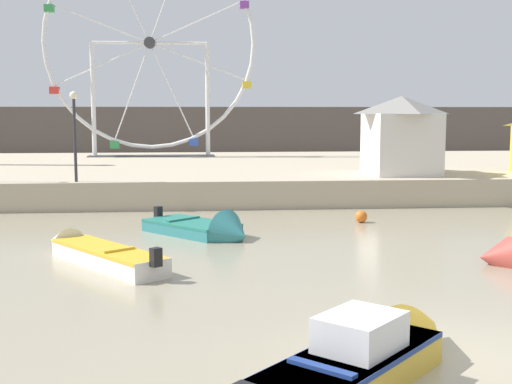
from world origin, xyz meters
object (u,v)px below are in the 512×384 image
at_px(carnival_booth_white_ticket, 401,134).
at_px(mooring_buoy_orange, 361,217).
at_px(motorboat_white_red_stripe, 92,252).
at_px(promenade_lamp_near, 74,122).
at_px(motorboat_teal_painted, 210,230).
at_px(ferris_wheel_white_frame, 150,46).
at_px(motorboat_mustard_yellow, 370,355).

bearing_deg(carnival_booth_white_ticket, mooring_buoy_orange, -118.28).
relative_size(motorboat_white_red_stripe, mooring_buoy_orange, 11.06).
bearing_deg(promenade_lamp_near, motorboat_white_red_stripe, -77.87).
bearing_deg(mooring_buoy_orange, carnival_booth_white_ticket, 62.01).
bearing_deg(carnival_booth_white_ticket, motorboat_teal_painted, -136.02).
xyz_separation_m(ferris_wheel_white_frame, mooring_buoy_orange, (8.72, -19.42, -7.78)).
xyz_separation_m(motorboat_white_red_stripe, mooring_buoy_orange, (8.65, 5.63, -0.05)).
bearing_deg(motorboat_mustard_yellow, carnival_booth_white_ticket, 25.59).
bearing_deg(motorboat_white_red_stripe, promenade_lamp_near, -25.15).
distance_m(ferris_wheel_white_frame, carnival_booth_white_ticket, 18.56).
distance_m(motorboat_mustard_yellow, carnival_booth_white_ticket, 21.40).
xyz_separation_m(motorboat_white_red_stripe, ferris_wheel_white_frame, (-0.07, 25.05, 7.73)).
bearing_deg(promenade_lamp_near, motorboat_mustard_yellow, -67.57).
height_order(motorboat_mustard_yellow, mooring_buoy_orange, motorboat_mustard_yellow).
bearing_deg(motorboat_mustard_yellow, mooring_buoy_orange, 30.40).
xyz_separation_m(promenade_lamp_near, mooring_buoy_orange, (10.71, -3.96, -3.33)).
distance_m(ferris_wheel_white_frame, promenade_lamp_near, 16.21).
bearing_deg(motorboat_teal_painted, motorboat_mustard_yellow, -31.76).
height_order(motorboat_mustard_yellow, promenade_lamp_near, promenade_lamp_near).
distance_m(motorboat_mustard_yellow, mooring_buoy_orange, 14.38).
height_order(motorboat_white_red_stripe, motorboat_mustard_yellow, motorboat_mustard_yellow).
bearing_deg(mooring_buoy_orange, motorboat_teal_painted, -156.72).
xyz_separation_m(motorboat_white_red_stripe, promenade_lamp_near, (-2.06, 9.59, 3.28)).
bearing_deg(motorboat_mustard_yellow, promenade_lamp_near, 66.09).
xyz_separation_m(motorboat_mustard_yellow, carnival_booth_white_ticket, (6.59, 20.19, 2.64)).
bearing_deg(motorboat_teal_painted, carnival_booth_white_ticket, 91.92).
height_order(motorboat_white_red_stripe, motorboat_teal_painted, motorboat_teal_painted).
relative_size(motorboat_white_red_stripe, motorboat_mustard_yellow, 1.06).
bearing_deg(carnival_booth_white_ticket, ferris_wheel_white_frame, 131.93).
xyz_separation_m(motorboat_white_red_stripe, carnival_booth_white_ticket, (11.94, 11.81, 2.72)).
distance_m(motorboat_white_red_stripe, motorboat_mustard_yellow, 9.94).
bearing_deg(motorboat_teal_painted, motorboat_white_red_stripe, -86.51).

